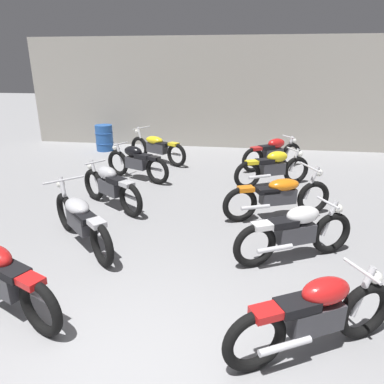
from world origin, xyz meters
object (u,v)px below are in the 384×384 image
at_px(motorcycle_left_row_3, 136,162).
at_px(motorcycle_right_row_2, 279,195).
at_px(motorcycle_left_row_4, 157,147).
at_px(motorcycle_right_row_4, 273,153).
at_px(oil_drum, 104,138).
at_px(motorcycle_left_row_1, 81,220).
at_px(motorcycle_left_row_0, 4,279).
at_px(motorcycle_right_row_1, 296,232).
at_px(motorcycle_right_row_3, 273,168).
at_px(motorcycle_right_row_0, 315,315).
at_px(motorcycle_left_row_2, 111,186).

xyz_separation_m(motorcycle_left_row_3, motorcycle_right_row_2, (3.33, -1.87, -0.01)).
height_order(motorcycle_left_row_4, motorcycle_right_row_2, same).
xyz_separation_m(motorcycle_right_row_4, oil_drum, (-5.41, 1.42, -0.03)).
distance_m(motorcycle_left_row_1, motorcycle_left_row_4, 5.14).
xyz_separation_m(motorcycle_left_row_0, motorcycle_right_row_1, (3.46, 1.75, 0.00)).
relative_size(motorcycle_right_row_2, motorcycle_right_row_3, 1.13).
xyz_separation_m(motorcycle_left_row_3, motorcycle_right_row_0, (3.43, -5.25, 0.00)).
bearing_deg(oil_drum, motorcycle_right_row_2, -41.84).
bearing_deg(motorcycle_left_row_4, motorcycle_right_row_1, -56.52).
bearing_deg(motorcycle_right_row_4, oil_drum, 165.30).
bearing_deg(motorcycle_left_row_1, motorcycle_right_row_4, 56.41).
bearing_deg(motorcycle_right_row_4, motorcycle_right_row_1, -89.52).
bearing_deg(motorcycle_left_row_2, motorcycle_right_row_1, -24.25).
bearing_deg(motorcycle_left_row_2, motorcycle_right_row_2, -0.31).
bearing_deg(motorcycle_right_row_2, motorcycle_left_row_3, 150.63).
distance_m(motorcycle_left_row_1, motorcycle_right_row_1, 3.31).
bearing_deg(motorcycle_left_row_4, oil_drum, 150.00).
bearing_deg(motorcycle_right_row_3, motorcycle_right_row_0, -88.97).
bearing_deg(motorcycle_left_row_1, motorcycle_right_row_3, 47.24).
height_order(motorcycle_left_row_0, motorcycle_left_row_1, motorcycle_left_row_1).
bearing_deg(motorcycle_left_row_0, oil_drum, 103.91).
distance_m(motorcycle_left_row_2, motorcycle_right_row_0, 4.80).
relative_size(motorcycle_left_row_2, motorcycle_right_row_2, 0.81).
xyz_separation_m(motorcycle_left_row_0, motorcycle_right_row_2, (3.33, 3.27, -0.01)).
height_order(motorcycle_left_row_1, motorcycle_right_row_2, same).
distance_m(motorcycle_left_row_0, motorcycle_left_row_1, 1.69).
distance_m(motorcycle_left_row_4, motorcycle_right_row_1, 6.09).
bearing_deg(motorcycle_left_row_0, motorcycle_right_row_2, 44.52).
height_order(motorcycle_left_row_2, motorcycle_left_row_3, same).
relative_size(motorcycle_left_row_3, motorcycle_right_row_1, 1.02).
bearing_deg(motorcycle_right_row_4, motorcycle_right_row_0, -89.92).
bearing_deg(motorcycle_left_row_1, motorcycle_right_row_1, 1.03).
bearing_deg(motorcycle_left_row_4, motorcycle_left_row_1, -89.49).
bearing_deg(motorcycle_left_row_1, motorcycle_left_row_2, 94.06).
bearing_deg(motorcycle_left_row_0, motorcycle_left_row_2, 89.41).
height_order(motorcycle_right_row_1, motorcycle_right_row_3, same).
xyz_separation_m(motorcycle_left_row_1, motorcycle_left_row_3, (-0.15, 3.46, 0.01)).
xyz_separation_m(motorcycle_left_row_3, motorcycle_right_row_3, (3.33, -0.01, 0.00)).
bearing_deg(oil_drum, motorcycle_left_row_3, -55.41).
bearing_deg(motorcycle_left_row_3, motorcycle_left_row_1, -87.59).
relative_size(motorcycle_right_row_0, oil_drum, 2.10).
distance_m(motorcycle_left_row_4, motorcycle_right_row_2, 4.80).
bearing_deg(motorcycle_right_row_4, motorcycle_left_row_3, -156.72).
bearing_deg(motorcycle_left_row_2, motorcycle_left_row_3, 90.98).
height_order(motorcycle_left_row_2, motorcycle_right_row_0, same).
distance_m(motorcycle_right_row_1, oil_drum, 8.32).
distance_m(motorcycle_left_row_2, motorcycle_right_row_1, 3.76).
bearing_deg(motorcycle_left_row_3, motorcycle_right_row_2, -29.37).
xyz_separation_m(motorcycle_left_row_3, motorcycle_left_row_4, (0.10, 1.68, -0.01)).
height_order(motorcycle_left_row_0, motorcycle_right_row_2, motorcycle_right_row_2).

